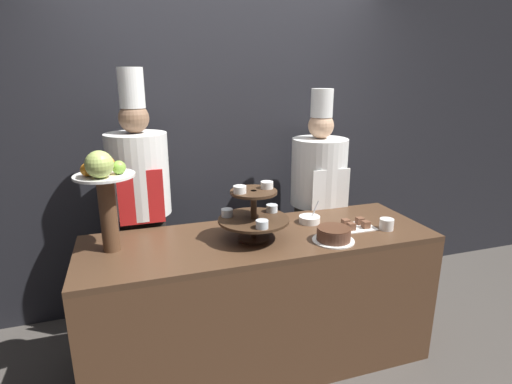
% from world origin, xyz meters
% --- Properties ---
extents(wall_back, '(10.00, 0.06, 2.80)m').
position_xyz_m(wall_back, '(0.00, 1.28, 1.40)').
color(wall_back, '#232328').
rests_on(wall_back, ground_plane).
extents(buffet_counter, '(2.12, 0.70, 0.88)m').
position_xyz_m(buffet_counter, '(0.00, 0.35, 0.44)').
color(buffet_counter, brown).
rests_on(buffet_counter, ground_plane).
extents(tiered_stand, '(0.42, 0.42, 0.34)m').
position_xyz_m(tiered_stand, '(-0.06, 0.32, 1.04)').
color(tiered_stand, '#3D2819').
rests_on(tiered_stand, buffet_counter).
extents(fruit_pedestal, '(0.32, 0.32, 0.57)m').
position_xyz_m(fruit_pedestal, '(-0.86, 0.39, 1.25)').
color(fruit_pedestal, brown).
rests_on(fruit_pedestal, buffet_counter).
extents(cake_round, '(0.25, 0.25, 0.08)m').
position_xyz_m(cake_round, '(0.38, 0.15, 0.92)').
color(cake_round, white).
rests_on(cake_round, buffet_counter).
extents(cup_white, '(0.09, 0.09, 0.07)m').
position_xyz_m(cup_white, '(0.79, 0.21, 0.91)').
color(cup_white, white).
rests_on(cup_white, buffet_counter).
extents(cake_square_tray, '(0.23, 0.17, 0.05)m').
position_xyz_m(cake_square_tray, '(0.62, 0.29, 0.89)').
color(cake_square_tray, white).
rests_on(cake_square_tray, buffet_counter).
extents(serving_bowl_far, '(0.14, 0.14, 0.15)m').
position_xyz_m(serving_bowl_far, '(0.38, 0.47, 0.90)').
color(serving_bowl_far, white).
rests_on(serving_bowl_far, buffet_counter).
extents(chef_left, '(0.40, 0.40, 1.86)m').
position_xyz_m(chef_left, '(-0.67, 0.88, 1.00)').
color(chef_left, '#38332D').
rests_on(chef_left, ground_plane).
extents(chef_center_left, '(0.42, 0.42, 1.72)m').
position_xyz_m(chef_center_left, '(0.65, 0.88, 0.93)').
color(chef_center_left, '#38332D').
rests_on(chef_center_left, ground_plane).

